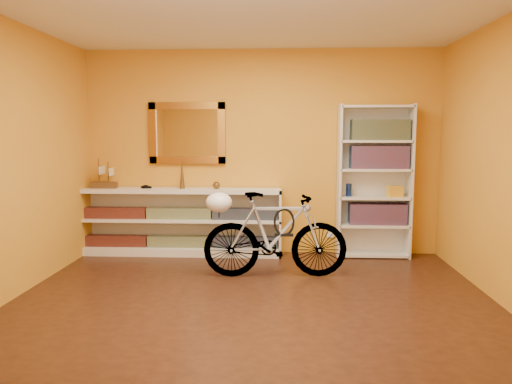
# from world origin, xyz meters

# --- Properties ---
(floor) EXTENTS (4.50, 4.00, 0.01)m
(floor) POSITION_xyz_m (0.00, 0.00, -0.01)
(floor) COLOR black
(floor) RESTS_ON ground
(ceiling) EXTENTS (4.50, 4.00, 0.01)m
(ceiling) POSITION_xyz_m (0.00, 0.00, 2.60)
(ceiling) COLOR silver
(ceiling) RESTS_ON ground
(back_wall) EXTENTS (4.50, 0.01, 2.60)m
(back_wall) POSITION_xyz_m (0.00, 2.00, 1.30)
(back_wall) COLOR orange
(back_wall) RESTS_ON ground
(left_wall) EXTENTS (0.01, 4.00, 2.60)m
(left_wall) POSITION_xyz_m (-2.25, 0.00, 1.30)
(left_wall) COLOR orange
(left_wall) RESTS_ON ground
(gilt_mirror) EXTENTS (0.98, 0.06, 0.78)m
(gilt_mirror) POSITION_xyz_m (-0.95, 1.97, 1.55)
(gilt_mirror) COLOR #8D5719
(gilt_mirror) RESTS_ON back_wall
(wall_socket) EXTENTS (0.09, 0.02, 0.09)m
(wall_socket) POSITION_xyz_m (0.90, 1.99, 0.25)
(wall_socket) COLOR silver
(wall_socket) RESTS_ON back_wall
(console_unit) EXTENTS (2.60, 0.35, 0.85)m
(console_unit) POSITION_xyz_m (-1.04, 1.81, 0.42)
(console_unit) COLOR silver
(console_unit) RESTS_ON floor
(cd_row_lower) EXTENTS (2.50, 0.13, 0.14)m
(cd_row_lower) POSITION_xyz_m (-1.04, 1.79, 0.17)
(cd_row_lower) COLOR black
(cd_row_lower) RESTS_ON console_unit
(cd_row_upper) EXTENTS (2.50, 0.13, 0.14)m
(cd_row_upper) POSITION_xyz_m (-1.04, 1.79, 0.54)
(cd_row_upper) COLOR navy
(cd_row_upper) RESTS_ON console_unit
(model_ship) EXTENTS (0.32, 0.13, 0.38)m
(model_ship) POSITION_xyz_m (-2.00, 1.81, 1.04)
(model_ship) COLOR #452A13
(model_ship) RESTS_ON console_unit
(toy_car) EXTENTS (0.00, 0.01, 0.00)m
(toy_car) POSITION_xyz_m (-1.46, 1.81, 0.85)
(toy_car) COLOR black
(toy_car) RESTS_ON console_unit
(bronze_ornament) EXTENTS (0.07, 0.07, 0.39)m
(bronze_ornament) POSITION_xyz_m (-1.00, 1.81, 1.05)
(bronze_ornament) COLOR brown
(bronze_ornament) RESTS_ON console_unit
(decorative_orb) EXTENTS (0.09, 0.09, 0.09)m
(decorative_orb) POSITION_xyz_m (-0.56, 1.81, 0.90)
(decorative_orb) COLOR brown
(decorative_orb) RESTS_ON console_unit
(bookcase) EXTENTS (0.90, 0.30, 1.90)m
(bookcase) POSITION_xyz_m (1.41, 1.84, 0.95)
(bookcase) COLOR silver
(bookcase) RESTS_ON floor
(book_row_a) EXTENTS (0.70, 0.22, 0.26)m
(book_row_a) POSITION_xyz_m (1.46, 1.84, 0.55)
(book_row_a) COLOR maroon
(book_row_a) RESTS_ON bookcase
(book_row_b) EXTENTS (0.70, 0.22, 0.28)m
(book_row_b) POSITION_xyz_m (1.46, 1.84, 1.25)
(book_row_b) COLOR maroon
(book_row_b) RESTS_ON bookcase
(book_row_c) EXTENTS (0.70, 0.22, 0.25)m
(book_row_c) POSITION_xyz_m (1.46, 1.84, 1.59)
(book_row_c) COLOR #174351
(book_row_c) RESTS_ON bookcase
(travel_mug) EXTENTS (0.07, 0.07, 0.16)m
(travel_mug) POSITION_xyz_m (1.10, 1.82, 0.84)
(travel_mug) COLOR navy
(travel_mug) RESTS_ON bookcase
(red_tin) EXTENTS (0.16, 0.16, 0.17)m
(red_tin) POSITION_xyz_m (1.21, 1.87, 1.55)
(red_tin) COLOR maroon
(red_tin) RESTS_ON bookcase
(yellow_bag) EXTENTS (0.20, 0.16, 0.14)m
(yellow_bag) POSITION_xyz_m (1.66, 1.80, 0.83)
(yellow_bag) COLOR gold
(yellow_bag) RESTS_ON bookcase
(bicycle) EXTENTS (0.51, 1.60, 0.93)m
(bicycle) POSITION_xyz_m (0.20, 0.89, 0.46)
(bicycle) COLOR silver
(bicycle) RESTS_ON floor
(helmet) EXTENTS (0.28, 0.27, 0.21)m
(helmet) POSITION_xyz_m (-0.40, 0.86, 0.82)
(helmet) COLOR white
(helmet) RESTS_ON bicycle
(u_lock) EXTENTS (0.23, 0.02, 0.23)m
(u_lock) POSITION_xyz_m (0.29, 0.90, 0.60)
(u_lock) COLOR black
(u_lock) RESTS_ON bicycle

